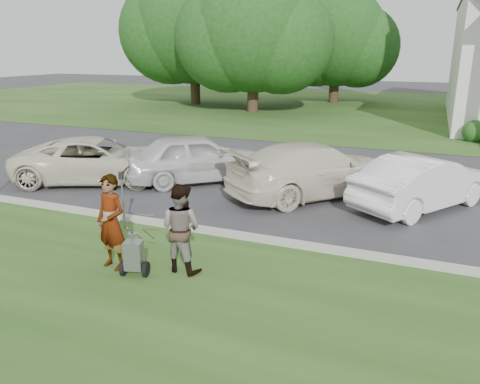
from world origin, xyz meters
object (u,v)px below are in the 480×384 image
Objects in this scene: parking_meter_near at (122,193)px; car_d at (423,182)px; person_left at (111,223)px; tree_back at (336,42)px; car_a at (97,160)px; striping_cart at (134,256)px; tree_far at (193,28)px; tree_left at (253,34)px; car_c at (314,169)px; car_b at (197,158)px; person_right at (181,229)px.

parking_meter_near is 0.33× the size of car_d.
person_left reaches higher than car_d.
tree_back is 27.08m from car_a.
car_d is at bearing 37.39° from striping_cart.
tree_far is 6.18× the size of person_left.
person_left is at bearing -65.72° from tree_far.
tree_left is at bearing -26.56° from tree_far.
car_c is at bearing 51.61° from parking_meter_near.
tree_far is 8.06× the size of parking_meter_near.
person_left is at bearing 151.60° from striping_cart.
tree_left is 6.73m from tree_far.
car_b is at bearing 40.15° from car_c.
tree_back is at bearing 79.76° from striping_cart.
person_right reaches higher than car_a.
person_left is 0.37× the size of car_a.
person_left is (2.06, -31.74, -3.79)m from tree_back.
car_d is (5.47, 6.21, -0.21)m from person_left.
person_right is (7.36, -23.34, -4.24)m from tree_left.
car_b is (3.00, 1.24, 0.08)m from car_a.
car_a is (7.67, -21.68, -4.98)m from tree_far.
person_left is 6.75m from car_c.
tree_back reaches higher than car_a.
person_right is (13.36, -26.34, -4.82)m from tree_far.
tree_back is at bearing 91.93° from parking_meter_near.
car_d is (4.17, 5.81, -0.14)m from person_right.
tree_far is at bearing -15.42° from car_d.
tree_left is 5.65× the size of person_left.
car_c reaches higher than car_a.
tree_left is 2.41× the size of car_d.
tree_far is at bearing 153.44° from tree_left.
tree_left is at bearing -66.10° from person_right.
tree_left is 18.56m from car_b.
parking_meter_near is at bearing 131.58° from person_left.
car_b is (-0.34, 4.48, -0.12)m from parking_meter_near.
parking_meter_near is 4.66m from car_a.
tree_left reaches higher than car_b.
striping_cart is 6.74m from car_b.
tree_left is 19.92m from car_c.
person_left is at bearing -75.68° from tree_left.
person_left is 1.36m from person_right.
striping_cart is (12.64, -26.88, -5.29)m from tree_far.
car_d reaches higher than parking_meter_near.
person_right is (0.72, 0.54, 0.47)m from striping_cart.
tree_left is at bearing -22.58° from car_d.
tree_left is 1.11× the size of tree_back.
tree_left reaches higher than person_left.
tree_left reaches higher than parking_meter_near.
car_d is at bearing -140.68° from car_c.
person_left is (-0.58, 0.14, 0.54)m from striping_cart.
car_b is at bearing -62.45° from tree_far.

